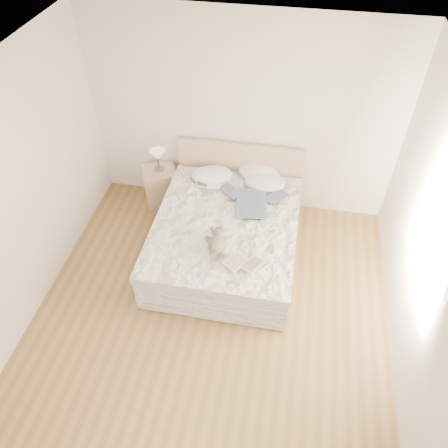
{
  "coord_description": "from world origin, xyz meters",
  "views": [
    {
      "loc": [
        0.67,
        -2.59,
        4.27
      ],
      "look_at": [
        -0.01,
        1.05,
        0.62
      ],
      "focal_mm": 35.0,
      "sensor_mm": 36.0,
      "label": 1
    }
  ],
  "objects_px": {
    "photo_book": "(209,183)",
    "childrens_book": "(244,263)",
    "bed": "(227,234)",
    "nightstand": "(161,186)",
    "teddy_bear": "(217,248)",
    "table_lamp": "(158,156)"
  },
  "relations": [
    {
      "from": "nightstand",
      "to": "childrens_book",
      "type": "xyz_separation_m",
      "value": [
        1.43,
        -1.51,
        0.35
      ]
    },
    {
      "from": "table_lamp",
      "to": "photo_book",
      "type": "relative_size",
      "value": 0.94
    },
    {
      "from": "photo_book",
      "to": "childrens_book",
      "type": "height_order",
      "value": "same"
    },
    {
      "from": "table_lamp",
      "to": "childrens_book",
      "type": "height_order",
      "value": "table_lamp"
    },
    {
      "from": "childrens_book",
      "to": "teddy_bear",
      "type": "height_order",
      "value": "teddy_bear"
    },
    {
      "from": "childrens_book",
      "to": "nightstand",
      "type": "bearing_deg",
      "value": 167.21
    },
    {
      "from": "photo_book",
      "to": "childrens_book",
      "type": "distance_m",
      "value": 1.44
    },
    {
      "from": "photo_book",
      "to": "nightstand",
      "type": "bearing_deg",
      "value": 161.2
    },
    {
      "from": "nightstand",
      "to": "teddy_bear",
      "type": "height_order",
      "value": "teddy_bear"
    },
    {
      "from": "childrens_book",
      "to": "teddy_bear",
      "type": "distance_m",
      "value": 0.37
    },
    {
      "from": "childrens_book",
      "to": "photo_book",
      "type": "bearing_deg",
      "value": 151.27
    },
    {
      "from": "photo_book",
      "to": "childrens_book",
      "type": "bearing_deg",
      "value": -64.55
    },
    {
      "from": "bed",
      "to": "nightstand",
      "type": "distance_m",
      "value": 1.36
    },
    {
      "from": "bed",
      "to": "table_lamp",
      "type": "bearing_deg",
      "value": 143.45
    },
    {
      "from": "nightstand",
      "to": "teddy_bear",
      "type": "xyz_separation_m",
      "value": [
        1.09,
        -1.36,
        0.37
      ]
    },
    {
      "from": "table_lamp",
      "to": "photo_book",
      "type": "height_order",
      "value": "table_lamp"
    },
    {
      "from": "bed",
      "to": "table_lamp",
      "type": "relative_size",
      "value": 6.78
    },
    {
      "from": "childrens_book",
      "to": "teddy_bear",
      "type": "xyz_separation_m",
      "value": [
        -0.34,
        0.15,
        0.02
      ]
    },
    {
      "from": "table_lamp",
      "to": "teddy_bear",
      "type": "bearing_deg",
      "value": -51.72
    },
    {
      "from": "bed",
      "to": "childrens_book",
      "type": "relative_size",
      "value": 5.74
    },
    {
      "from": "bed",
      "to": "nightstand",
      "type": "relative_size",
      "value": 3.83
    },
    {
      "from": "nightstand",
      "to": "photo_book",
      "type": "xyz_separation_m",
      "value": [
        0.76,
        -0.23,
        0.35
      ]
    }
  ]
}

